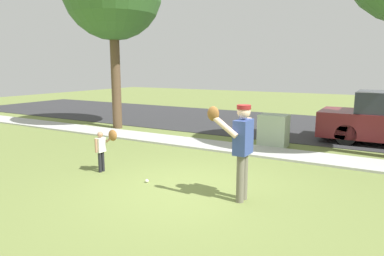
# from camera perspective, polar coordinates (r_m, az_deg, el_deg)

# --- Properties ---
(ground_plane) EXTENTS (48.00, 48.00, 0.00)m
(ground_plane) POSITION_cam_1_polar(r_m,az_deg,el_deg) (10.01, 9.94, -3.95)
(ground_plane) COLOR olive
(sidewalk_strip) EXTENTS (36.00, 1.20, 0.06)m
(sidewalk_strip) POSITION_cam_1_polar(r_m,az_deg,el_deg) (10.10, 10.14, -3.66)
(sidewalk_strip) COLOR #B2B2AD
(sidewalk_strip) RESTS_ON ground
(road_surface) EXTENTS (36.00, 6.80, 0.02)m
(road_surface) POSITION_cam_1_polar(r_m,az_deg,el_deg) (14.82, 16.70, 0.35)
(road_surface) COLOR #2D2D30
(road_surface) RESTS_ON ground
(person_adult) EXTENTS (0.70, 0.64, 1.75)m
(person_adult) POSITION_cam_1_polar(r_m,az_deg,el_deg) (6.17, 8.02, -2.28)
(person_adult) COLOR #6B6656
(person_adult) RESTS_ON ground
(person_child) EXTENTS (0.43, 0.38, 0.99)m
(person_child) POSITION_cam_1_polar(r_m,az_deg,el_deg) (8.15, -14.25, -2.64)
(person_child) COLOR black
(person_child) RESTS_ON ground
(baseball) EXTENTS (0.07, 0.07, 0.07)m
(baseball) POSITION_cam_1_polar(r_m,az_deg,el_deg) (7.39, -7.46, -8.65)
(baseball) COLOR white
(baseball) RESTS_ON ground
(utility_cabinet) EXTENTS (0.84, 0.61, 0.98)m
(utility_cabinet) POSITION_cam_1_polar(r_m,az_deg,el_deg) (10.76, 13.28, -0.42)
(utility_cabinet) COLOR #9EB293
(utility_cabinet) RESTS_ON ground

